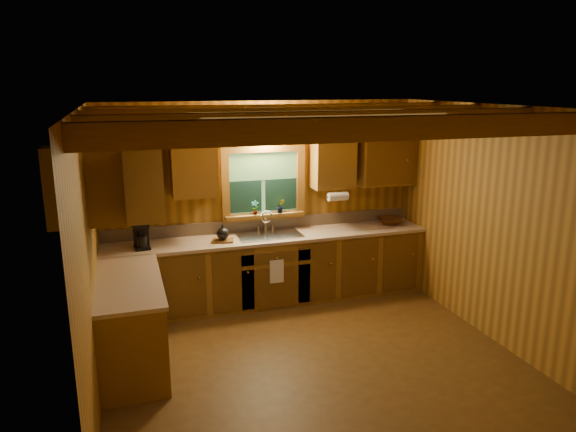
# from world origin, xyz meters

# --- Properties ---
(room) EXTENTS (4.20, 4.20, 4.20)m
(room) POSITION_xyz_m (0.00, 0.00, 1.30)
(room) COLOR #573915
(room) RESTS_ON ground
(ceiling_beams) EXTENTS (4.20, 2.54, 0.18)m
(ceiling_beams) POSITION_xyz_m (0.00, 0.00, 2.49)
(ceiling_beams) COLOR brown
(ceiling_beams) RESTS_ON room
(base_cabinets) EXTENTS (4.20, 2.22, 0.86)m
(base_cabinets) POSITION_xyz_m (-0.49, 1.28, 0.43)
(base_cabinets) COLOR brown
(base_cabinets) RESTS_ON ground
(countertop) EXTENTS (4.20, 2.24, 0.04)m
(countertop) POSITION_xyz_m (-0.48, 1.29, 0.88)
(countertop) COLOR tan
(countertop) RESTS_ON base_cabinets
(backsplash) EXTENTS (4.20, 0.02, 0.16)m
(backsplash) POSITION_xyz_m (0.00, 1.89, 0.98)
(backsplash) COLOR tan
(backsplash) RESTS_ON room
(dishwasher_panel) EXTENTS (0.02, 0.60, 0.80)m
(dishwasher_panel) POSITION_xyz_m (-1.47, 0.68, 0.43)
(dishwasher_panel) COLOR white
(dishwasher_panel) RESTS_ON base_cabinets
(upper_cabinets) EXTENTS (4.19, 1.77, 0.78)m
(upper_cabinets) POSITION_xyz_m (-0.56, 1.42, 1.84)
(upper_cabinets) COLOR brown
(upper_cabinets) RESTS_ON room
(window) EXTENTS (1.12, 0.08, 1.00)m
(window) POSITION_xyz_m (0.00, 1.87, 1.53)
(window) COLOR brown
(window) RESTS_ON room
(window_sill) EXTENTS (1.06, 0.14, 0.04)m
(window_sill) POSITION_xyz_m (0.00, 1.82, 1.12)
(window_sill) COLOR brown
(window_sill) RESTS_ON room
(wall_sconce) EXTENTS (0.45, 0.21, 0.17)m
(wall_sconce) POSITION_xyz_m (0.00, 1.75, 2.16)
(wall_sconce) COLOR black
(wall_sconce) RESTS_ON room
(paper_towel_roll) EXTENTS (0.27, 0.11, 0.11)m
(paper_towel_roll) POSITION_xyz_m (0.92, 1.53, 1.37)
(paper_towel_roll) COLOR white
(paper_towel_roll) RESTS_ON upper_cabinets
(dish_towel) EXTENTS (0.18, 0.01, 0.30)m
(dish_towel) POSITION_xyz_m (0.00, 1.26, 0.52)
(dish_towel) COLOR white
(dish_towel) RESTS_ON base_cabinets
(sink) EXTENTS (0.82, 0.48, 0.43)m
(sink) POSITION_xyz_m (0.00, 1.60, 0.86)
(sink) COLOR silver
(sink) RESTS_ON countertop
(coffee_maker) EXTENTS (0.17, 0.22, 0.31)m
(coffee_maker) POSITION_xyz_m (-1.60, 1.54, 1.05)
(coffee_maker) COLOR black
(coffee_maker) RESTS_ON countertop
(utensil_crock) EXTENTS (0.12, 0.12, 0.33)m
(utensil_crock) POSITION_xyz_m (-1.60, 1.52, 0.98)
(utensil_crock) COLOR silver
(utensil_crock) RESTS_ON countertop
(cutting_board) EXTENTS (0.30, 0.25, 0.02)m
(cutting_board) POSITION_xyz_m (-0.62, 1.51, 0.91)
(cutting_board) COLOR brown
(cutting_board) RESTS_ON countertop
(teakettle) EXTENTS (0.15, 0.15, 0.19)m
(teakettle) POSITION_xyz_m (-0.62, 1.51, 1.00)
(teakettle) COLOR black
(teakettle) RESTS_ON cutting_board
(wicker_basket) EXTENTS (0.47, 0.47, 0.09)m
(wicker_basket) POSITION_xyz_m (1.76, 1.64, 0.94)
(wicker_basket) COLOR #48230C
(wicker_basket) RESTS_ON countertop
(potted_plant_left) EXTENTS (0.12, 0.10, 0.19)m
(potted_plant_left) POSITION_xyz_m (-0.14, 1.80, 1.24)
(potted_plant_left) COLOR brown
(potted_plant_left) RESTS_ON window_sill
(potted_plant_right) EXTENTS (0.11, 0.09, 0.19)m
(potted_plant_right) POSITION_xyz_m (0.21, 1.80, 1.23)
(potted_plant_right) COLOR brown
(potted_plant_right) RESTS_ON window_sill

